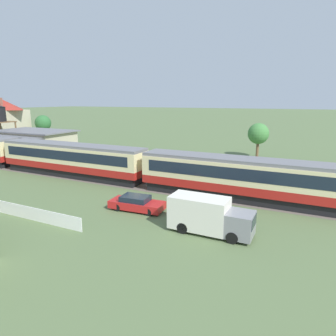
{
  "coord_description": "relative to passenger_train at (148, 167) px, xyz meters",
  "views": [
    {
      "loc": [
        10.12,
        -27.03,
        9.14
      ],
      "look_at": [
        -4.31,
        2.62,
        1.59
      ],
      "focal_mm": 32.0,
      "sensor_mm": 36.0,
      "label": 1
    }
  ],
  "objects": [
    {
      "name": "ground_plane",
      "position": [
        5.39,
        0.06,
        -2.19
      ],
      "size": [
        600.0,
        600.0,
        0.0
      ],
      "primitive_type": "plane",
      "color": "#566B42"
    },
    {
      "name": "passenger_train",
      "position": [
        0.0,
        0.0,
        0.0
      ],
      "size": [
        82.95,
        3.14,
        3.95
      ],
      "color": "#AD1E19",
      "rests_on": "ground_plane"
    },
    {
      "name": "railway_track",
      "position": [
        1.45,
        -0.0,
        -2.18
      ],
      "size": [
        147.57,
        3.6,
        0.04
      ],
      "color": "#665B51",
      "rests_on": "ground_plane"
    },
    {
      "name": "station_building",
      "position": [
        -27.06,
        8.77,
        -0.13
      ],
      "size": [
        13.39,
        8.89,
        4.08
      ],
      "color": "#BCB293",
      "rests_on": "ground_plane"
    },
    {
      "name": "station_house_red_roof",
      "position": [
        -46.37,
        16.62,
        2.72
      ],
      "size": [
        10.15,
        8.25,
        9.52
      ],
      "color": "#BCB293",
      "rests_on": "ground_plane"
    },
    {
      "name": "parked_car_red",
      "position": [
        2.64,
        -6.59,
        -1.6
      ],
      "size": [
        4.76,
        2.21,
        1.24
      ],
      "rotation": [
        0.0,
        0.0,
        0.08
      ],
      "color": "red",
      "rests_on": "ground_plane"
    },
    {
      "name": "delivery_truck_grey",
      "position": [
        9.47,
        -8.18,
        -0.91
      ],
      "size": [
        5.85,
        2.04,
        2.54
      ],
      "color": "gray",
      "rests_on": "ground_plane"
    },
    {
      "name": "yard_tree_0",
      "position": [
        -39.47,
        21.71,
        1.79
      ],
      "size": [
        3.5,
        3.5,
        5.76
      ],
      "color": "brown",
      "rests_on": "ground_plane"
    },
    {
      "name": "yard_tree_1",
      "position": [
        7.63,
        22.14,
        1.64
      ],
      "size": [
        3.32,
        3.32,
        5.53
      ],
      "color": "brown",
      "rests_on": "ground_plane"
    }
  ]
}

